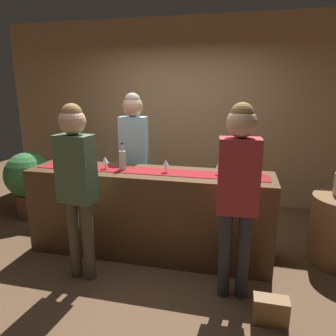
% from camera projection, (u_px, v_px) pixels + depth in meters
% --- Properties ---
extents(ground_plane, '(10.00, 10.00, 0.00)m').
position_uv_depth(ground_plane, '(149.00, 252.00, 3.63)').
color(ground_plane, brown).
extents(back_wall, '(6.00, 0.12, 2.90)m').
position_uv_depth(back_wall, '(181.00, 113.00, 5.05)').
color(back_wall, tan).
rests_on(back_wall, ground).
extents(bar_counter, '(2.68, 0.60, 0.97)m').
position_uv_depth(bar_counter, '(149.00, 213.00, 3.51)').
color(bar_counter, '#543821').
rests_on(bar_counter, ground).
extents(counter_runner_cloth, '(2.55, 0.28, 0.01)m').
position_uv_depth(counter_runner_cloth, '(148.00, 171.00, 3.38)').
color(counter_runner_cloth, maroon).
rests_on(counter_runner_cloth, bar_counter).
extents(wine_bottle_green, '(0.07, 0.07, 0.30)m').
position_uv_depth(wine_bottle_green, '(252.00, 165.00, 3.19)').
color(wine_bottle_green, '#194723').
rests_on(wine_bottle_green, bar_counter).
extents(wine_bottle_clear, '(0.07, 0.07, 0.30)m').
position_uv_depth(wine_bottle_clear, '(123.00, 160.00, 3.42)').
color(wine_bottle_clear, '#B2C6C1').
rests_on(wine_bottle_clear, bar_counter).
extents(wine_glass_near_customer, '(0.07, 0.07, 0.14)m').
position_uv_depth(wine_glass_near_customer, '(166.00, 163.00, 3.30)').
color(wine_glass_near_customer, silver).
rests_on(wine_glass_near_customer, bar_counter).
extents(wine_glass_mid_counter, '(0.07, 0.07, 0.14)m').
position_uv_depth(wine_glass_mid_counter, '(219.00, 165.00, 3.22)').
color(wine_glass_mid_counter, silver).
rests_on(wine_glass_mid_counter, bar_counter).
extents(wine_glass_far_end, '(0.07, 0.07, 0.14)m').
position_uv_depth(wine_glass_far_end, '(105.00, 160.00, 3.45)').
color(wine_glass_far_end, silver).
rests_on(wine_glass_far_end, bar_counter).
extents(bartender, '(0.35, 0.25, 1.79)m').
position_uv_depth(bartender, '(134.00, 146.00, 3.97)').
color(bartender, '#26262B').
rests_on(bartender, ground).
extents(customer_sipping, '(0.36, 0.24, 1.74)m').
position_uv_depth(customer_sipping, '(238.00, 182.00, 2.61)').
color(customer_sipping, '#33333D').
rests_on(customer_sipping, ground).
extents(customer_browsing, '(0.36, 0.24, 1.72)m').
position_uv_depth(customer_browsing, '(76.00, 175.00, 2.90)').
color(customer_browsing, brown).
rests_on(customer_browsing, ground).
extents(potted_plant_tall, '(0.66, 0.66, 0.96)m').
position_uv_depth(potted_plant_tall, '(29.00, 180.00, 4.52)').
color(potted_plant_tall, brown).
rests_on(potted_plant_tall, ground).
extents(handbag, '(0.28, 0.14, 0.22)m').
position_uv_depth(handbag, '(271.00, 310.00, 2.52)').
color(handbag, olive).
rests_on(handbag, ground).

